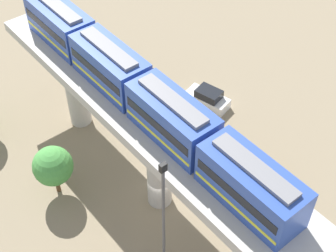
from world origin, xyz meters
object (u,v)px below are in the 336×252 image
(train, at_px, (139,91))
(parked_car_orange, at_px, (261,183))
(parked_car_white, at_px, (208,98))
(parked_car_silver, at_px, (151,85))
(tree_mid_lot, at_px, (53,166))
(signal_post, at_px, (164,216))

(train, bearing_deg, parked_car_orange, 137.39)
(parked_car_white, distance_m, parked_car_silver, 5.74)
(parked_car_silver, height_order, tree_mid_lot, tree_mid_lot)
(parked_car_silver, xyz_separation_m, tree_mid_lot, (13.41, 4.97, 2.27))
(parked_car_silver, relative_size, signal_post, 0.40)
(parked_car_white, bearing_deg, parked_car_orange, 56.57)
(parked_car_orange, relative_size, signal_post, 0.40)
(train, bearing_deg, parked_car_silver, -130.85)
(train, bearing_deg, tree_mid_lot, -33.73)
(train, height_order, tree_mid_lot, train)
(train, distance_m, parked_car_silver, 14.94)
(parked_car_orange, height_order, signal_post, signal_post)
(tree_mid_lot, height_order, signal_post, signal_post)
(train, distance_m, signal_post, 8.55)
(train, height_order, parked_car_white, train)
(parked_car_white, xyz_separation_m, parked_car_silver, (2.90, -4.96, 0.00))
(parked_car_silver, xyz_separation_m, signal_post, (11.03, 15.60, 5.35))
(train, height_order, signal_post, train)
(signal_post, bearing_deg, parked_car_silver, -125.28)
(train, xyz_separation_m, parked_car_silver, (-7.63, -8.83, -9.32))
(parked_car_white, distance_m, parked_car_orange, 10.85)
(parked_car_orange, height_order, parked_car_silver, same)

